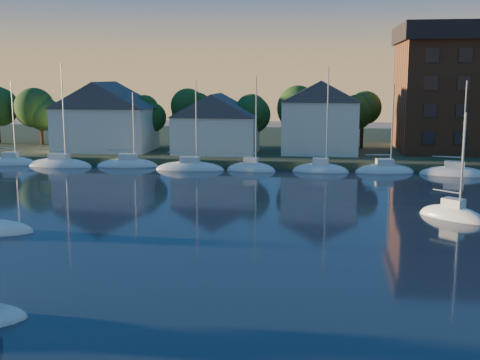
% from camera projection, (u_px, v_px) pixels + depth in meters
% --- Properties ---
extents(ground, '(260.00, 260.00, 0.00)m').
position_uv_depth(ground, '(120.00, 344.00, 25.94)').
color(ground, black).
rests_on(ground, ground).
extents(shoreline_land, '(160.00, 50.00, 2.00)m').
position_uv_depth(shoreline_land, '(271.00, 146.00, 99.13)').
color(shoreline_land, '#323E24').
rests_on(shoreline_land, ground).
extents(wooden_dock, '(120.00, 3.00, 1.00)m').
position_uv_depth(wooden_dock, '(256.00, 167.00, 76.69)').
color(wooden_dock, brown).
rests_on(wooden_dock, ground).
extents(clubhouse_west, '(13.65, 9.45, 9.64)m').
position_uv_depth(clubhouse_west, '(105.00, 115.00, 84.53)').
color(clubhouse_west, silver).
rests_on(clubhouse_west, shoreline_land).
extents(clubhouse_centre, '(11.55, 8.40, 8.08)m').
position_uv_depth(clubhouse_centre, '(216.00, 123.00, 81.50)').
color(clubhouse_centre, silver).
rests_on(clubhouse_centre, shoreline_land).
extents(clubhouse_east, '(10.50, 8.40, 9.80)m').
position_uv_depth(clubhouse_east, '(320.00, 116.00, 81.40)').
color(clubhouse_east, silver).
rests_on(clubhouse_east, shoreline_land).
extents(tree_line, '(93.40, 5.40, 8.90)m').
position_uv_depth(tree_line, '(278.00, 106.00, 85.92)').
color(tree_line, '#39261A').
rests_on(tree_line, shoreline_land).
extents(moored_fleet, '(79.50, 2.40, 12.05)m').
position_uv_depth(moored_fleet, '(221.00, 169.00, 74.29)').
color(moored_fleet, silver).
rests_on(moored_fleet, ground).
extents(drifting_sailboat_right, '(5.76, 5.27, 9.70)m').
position_uv_depth(drifting_sailboat_right, '(453.00, 217.00, 48.74)').
color(drifting_sailboat_right, silver).
rests_on(drifting_sailboat_right, ground).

